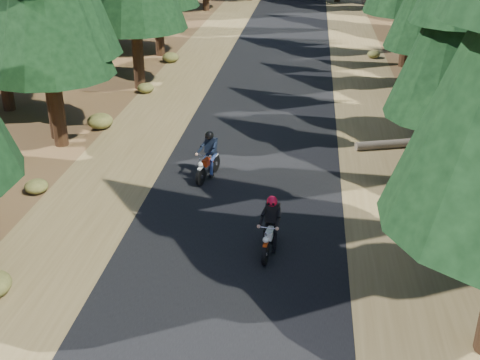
% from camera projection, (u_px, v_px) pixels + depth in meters
% --- Properties ---
extents(ground, '(120.00, 120.00, 0.00)m').
position_uv_depth(ground, '(234.00, 240.00, 16.15)').
color(ground, '#473019').
rests_on(ground, ground).
extents(road, '(6.00, 100.00, 0.01)m').
position_uv_depth(road, '(252.00, 166.00, 20.65)').
color(road, black).
rests_on(road, ground).
extents(shoulder_l, '(3.20, 100.00, 0.01)m').
position_uv_depth(shoulder_l, '(122.00, 160.00, 21.14)').
color(shoulder_l, brown).
rests_on(shoulder_l, ground).
extents(shoulder_r, '(3.20, 100.00, 0.01)m').
position_uv_depth(shoulder_r, '(388.00, 173.00, 20.17)').
color(shoulder_r, brown).
rests_on(shoulder_r, ground).
extents(log_near, '(4.93, 1.81, 0.32)m').
position_uv_depth(log_near, '(421.00, 142.00, 22.33)').
color(log_near, '#4C4233').
rests_on(log_near, ground).
extents(understory_shrubs, '(14.82, 31.51, 0.61)m').
position_uv_depth(understory_shrubs, '(281.00, 142.00, 22.03)').
color(understory_shrubs, '#474C1E').
rests_on(understory_shrubs, ground).
extents(rider_lead, '(0.74, 1.79, 1.55)m').
position_uv_depth(rider_lead, '(270.00, 235.00, 15.37)').
color(rider_lead, silver).
rests_on(rider_lead, road).
extents(rider_follow, '(0.97, 1.85, 1.58)m').
position_uv_depth(rider_follow, '(208.00, 163.00, 19.55)').
color(rider_follow, '#A3260A').
rests_on(rider_follow, road).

